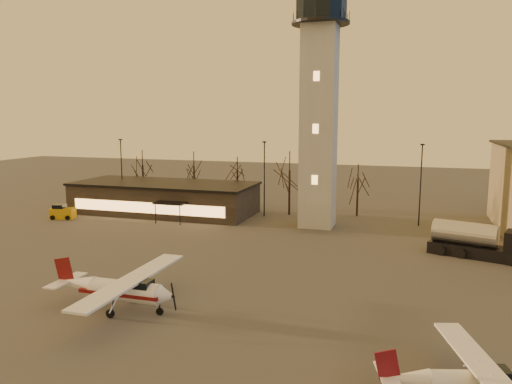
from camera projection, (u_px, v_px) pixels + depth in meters
ground at (233, 319)px, 33.40m from camera, size 220.00×220.00×0.00m
control_tower at (319, 92)px, 59.21m from camera, size 6.80×6.80×32.60m
terminal at (164, 198)px, 69.77m from camera, size 25.40×12.20×4.30m
light_poles at (323, 182)px, 61.65m from camera, size 58.50×12.25×10.14m
tree_row at (237, 168)px, 73.49m from camera, size 37.20×9.20×8.80m
cessna_rear at (127, 295)px, 34.63m from camera, size 9.89×12.52×3.47m
fuel_truck at (478, 244)px, 47.85m from camera, size 9.30×5.05×3.32m
service_cart at (62, 213)px, 65.98m from camera, size 3.33×2.50×1.92m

